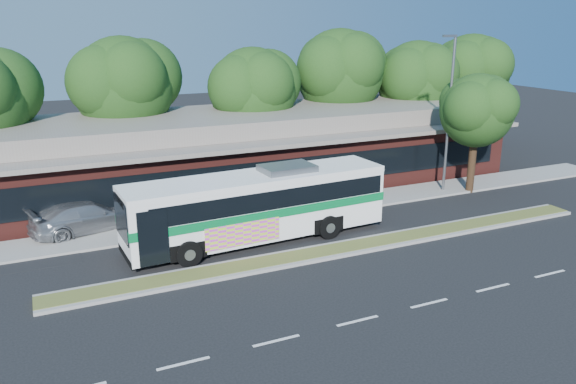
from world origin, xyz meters
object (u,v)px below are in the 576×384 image
transit_bus (259,201)px  sidewalk_tree (480,108)px  lamp_post (449,110)px  sedan (86,216)px

transit_bus → sidewalk_tree: sidewalk_tree is taller
lamp_post → sidewalk_tree: (1.74, -0.60, 0.05)m
sedan → sidewalk_tree: bearing=-111.1°
transit_bus → lamp_post: bearing=8.8°
transit_bus → sidewalk_tree: size_ratio=1.77×
transit_bus → sedan: bearing=144.2°
sedan → lamp_post: bearing=-109.9°
transit_bus → sidewalk_tree: (14.60, 2.16, 3.05)m
lamp_post → transit_bus: 13.49m
lamp_post → sidewalk_tree: lamp_post is taller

